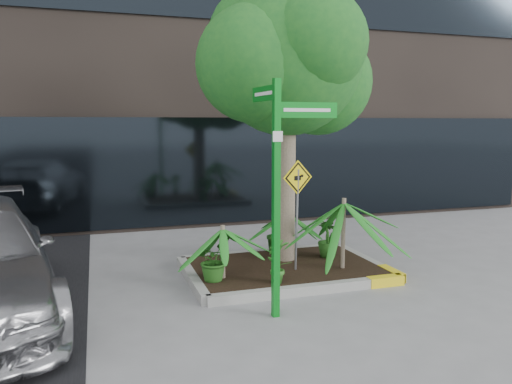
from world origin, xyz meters
name	(u,v)px	position (x,y,z in m)	size (l,w,h in m)	color
ground	(279,280)	(0.00, 0.00, 0.00)	(80.00, 80.00, 0.00)	gray
planter	(286,268)	(0.23, 0.27, 0.10)	(3.35, 2.36, 0.15)	#9E9E99
tree	(286,61)	(0.35, 0.67, 3.62)	(3.31, 2.93, 4.96)	gray
palm_front	(344,203)	(1.08, -0.14, 1.26)	(1.33, 1.33, 1.48)	gray
palm_left	(223,229)	(-0.97, -0.06, 0.94)	(0.95, 0.95, 1.05)	gray
palm_back	(287,214)	(0.60, 1.20, 0.87)	(0.87, 0.87, 0.96)	gray
shrub_a	(213,259)	(-1.15, -0.12, 0.48)	(0.59, 0.59, 0.66)	#25621C
shrub_b	(328,238)	(1.15, 0.56, 0.49)	(0.38, 0.38, 0.69)	#255E1C
shrub_c	(278,260)	(-0.23, -0.55, 0.50)	(0.37, 0.37, 0.70)	#2F7524
shrub_d	(277,234)	(0.38, 1.15, 0.51)	(0.39, 0.39, 0.72)	#23621C
street_sign_post	(279,172)	(-0.54, -1.38, 1.93)	(0.93, 0.92, 3.13)	#0B7F1C
cattle_sign	(297,196)	(0.29, -0.03, 1.39)	(0.55, 0.14, 1.83)	slate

